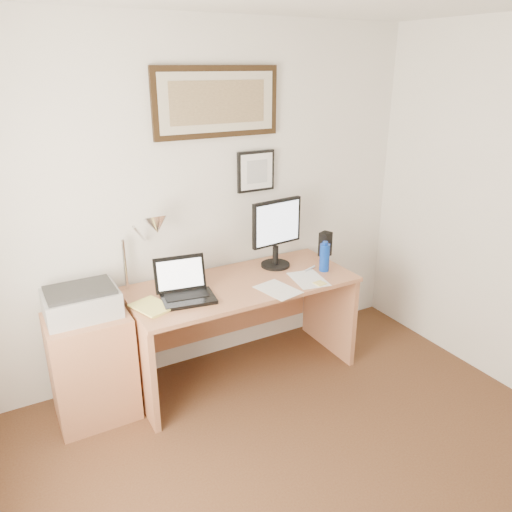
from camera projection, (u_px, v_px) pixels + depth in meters
wall_back at (199, 204)px, 3.57m from camera, size 3.50×0.02×2.50m
side_cabinet at (93, 367)px, 3.21m from camera, size 0.50×0.40×0.73m
water_bottle at (325, 257)px, 3.68m from camera, size 0.07×0.07×0.21m
bottle_cap at (325, 243)px, 3.64m from camera, size 0.04×0.04×0.02m
speaker at (325, 244)px, 3.97m from camera, size 0.11×0.10×0.20m
paper_sheet_a at (278, 290)px, 3.40m from camera, size 0.26×0.33×0.00m
paper_sheet_b at (308, 279)px, 3.57m from camera, size 0.27×0.34×0.00m
sticky_pad at (320, 283)px, 3.49m from camera, size 0.08×0.08×0.01m
marker_pen at (309, 269)px, 3.73m from camera, size 0.14×0.06×0.02m
book at (139, 312)px, 3.08m from camera, size 0.26×0.30×0.02m
desk at (237, 307)px, 3.67m from camera, size 1.60×0.70×0.75m
laptop at (185, 290)px, 3.27m from camera, size 0.37×0.34×0.26m
lcd_monitor at (277, 230)px, 3.69m from camera, size 0.42×0.22×0.52m
printer at (81, 302)px, 3.08m from camera, size 0.44×0.34×0.18m
desk_lamp at (153, 228)px, 3.26m from camera, size 0.29×0.27×0.53m
picture_large at (217, 102)px, 3.36m from camera, size 0.92×0.04×0.47m
picture_small at (256, 171)px, 3.68m from camera, size 0.30×0.03×0.30m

